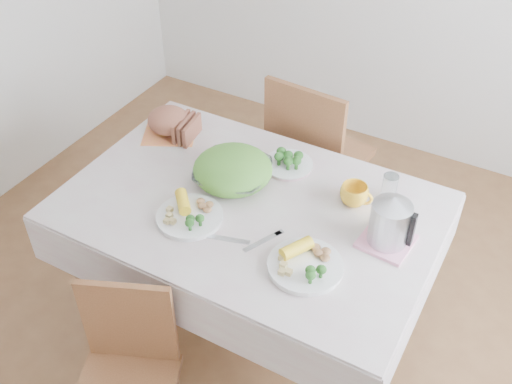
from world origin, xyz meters
The scene contains 18 objects.
floor centered at (0.00, 0.00, 0.00)m, with size 3.60×3.60×0.00m, color brown.
dining_table centered at (0.00, 0.00, 0.38)m, with size 1.40×0.90×0.75m, color brown.
tablecloth centered at (0.00, 0.00, 0.76)m, with size 1.50×1.00×0.01m, color beige.
chair_near centered at (-0.09, -0.77, 0.47)m, with size 0.36×0.36×0.80m, color brown.
chair_far centered at (-0.03, 0.79, 0.46)m, with size 0.44×0.44×0.98m, color brown.
salad_bowl centered at (-0.13, 0.09, 0.80)m, with size 0.31×0.31×0.08m, color white.
dinner_plate_left centered at (-0.16, -0.19, 0.77)m, with size 0.27×0.27×0.02m, color white.
dinner_plate_right centered at (0.35, -0.21, 0.77)m, with size 0.28×0.28×0.02m, color white.
broccoli_plate centered at (0.02, 0.30, 0.77)m, with size 0.22×0.22×0.02m, color beige.
napkin centered at (-0.59, 0.27, 0.76)m, with size 0.24×0.24×0.00m, color #E68147.
bread_loaf centered at (-0.59, 0.27, 0.82)m, with size 0.20×0.19×0.12m, color brown.
yellow_mug centered at (0.37, 0.21, 0.81)m, with size 0.11×0.11×0.09m, color yellow.
glass_tumbler centered at (0.48, 0.30, 0.83)m, with size 0.06×0.06×0.12m, color white.
pink_tray centered at (0.56, 0.06, 0.77)m, with size 0.19×0.19×0.01m, color pink.
electric_kettle centered at (0.56, 0.06, 0.88)m, with size 0.15×0.15×0.21m, color #B2B5BA.
fork_left centered at (-0.15, -0.21, 0.76)m, with size 0.02×0.21×0.00m, color silver.
fork_right centered at (0.15, -0.16, 0.76)m, with size 0.02×0.17×0.00m, color silver.
knife centered at (0.02, -0.22, 0.76)m, with size 0.02×0.20×0.00m, color silver.
Camera 1 is at (0.92, -1.59, 2.36)m, focal length 42.00 mm.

